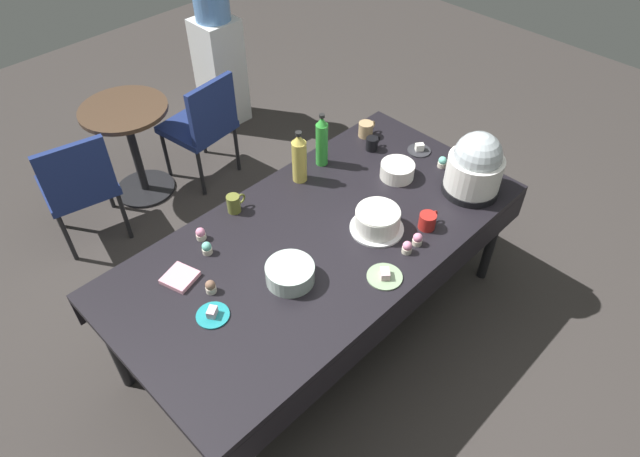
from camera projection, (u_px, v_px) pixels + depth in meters
name	position (u px, v px, depth m)	size (l,w,h in m)	color
ground	(320.00, 324.00, 3.36)	(9.00, 9.00, 0.00)	#383330
potluck_table	(320.00, 244.00, 2.88)	(2.20, 1.10, 0.75)	black
frosted_layer_cake	(377.00, 221.00, 2.83)	(0.28, 0.28, 0.13)	silver
slow_cooker	(475.00, 166.00, 2.97)	(0.31, 0.31, 0.37)	black
glass_salad_bowl	(290.00, 273.00, 2.59)	(0.23, 0.23, 0.09)	#B2C6BC
ceramic_snack_bowl	(397.00, 170.00, 3.15)	(0.19, 0.19, 0.09)	silver
dessert_plate_charcoal	(419.00, 149.00, 3.35)	(0.14, 0.14, 0.05)	#2D2D33
dessert_plate_teal	(213.00, 314.00, 2.46)	(0.15, 0.15, 0.05)	teal
dessert_plate_sage	(385.00, 276.00, 2.63)	(0.17, 0.17, 0.04)	#8CA87F
cupcake_vanilla	(417.00, 239.00, 2.77)	(0.05, 0.05, 0.07)	beige
cupcake_cocoa	(407.00, 247.00, 2.73)	(0.05, 0.05, 0.07)	beige
cupcake_rose	(211.00, 287.00, 2.55)	(0.05, 0.05, 0.07)	beige
cupcake_berry	(442.00, 162.00, 3.22)	(0.05, 0.05, 0.07)	beige
cupcake_lemon	(207.00, 248.00, 2.73)	(0.05, 0.05, 0.07)	beige
cupcake_mint	(201.00, 234.00, 2.80)	(0.05, 0.05, 0.07)	beige
soda_bottle_ginger_ale	(299.00, 158.00, 3.06)	(0.08, 0.08, 0.32)	gold
soda_bottle_lime_soda	(322.00, 141.00, 3.16)	(0.07, 0.07, 0.33)	green
coffee_mug_black	(372.00, 143.00, 3.34)	(0.11, 0.07, 0.08)	black
coffee_mug_tan	(366.00, 129.00, 3.44)	(0.13, 0.09, 0.09)	tan
coffee_mug_olive	(234.00, 203.00, 2.94)	(0.11, 0.07, 0.10)	olive
coffee_mug_red	(428.00, 221.00, 2.85)	(0.13, 0.09, 0.09)	#B2231E
paper_napkin_stack	(180.00, 277.00, 2.62)	(0.14, 0.14, 0.02)	pink
maroon_chair_left	(78.00, 183.00, 3.54)	(0.52, 0.52, 0.85)	navy
maroon_chair_right	(203.00, 123.00, 4.04)	(0.50, 0.50, 0.85)	navy
round_cafe_table	(130.00, 135.00, 3.91)	(0.60, 0.60, 0.72)	#473323
water_cooler	(219.00, 56.00, 4.56)	(0.32, 0.32, 1.24)	silver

